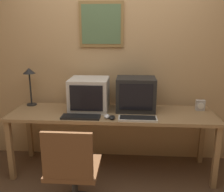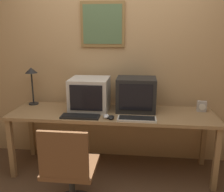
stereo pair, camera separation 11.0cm
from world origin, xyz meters
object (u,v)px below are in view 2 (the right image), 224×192
at_px(keyboard_side, 137,119).
at_px(office_chair, 70,176).
at_px(desk_lamp, 32,76).
at_px(mouse_far_corner, 111,117).
at_px(mouse_near_keyboard, 106,116).
at_px(keyboard_main, 80,116).
at_px(desk_clock, 202,106).
at_px(monitor_left, 90,94).
at_px(monitor_right, 136,94).

xyz_separation_m(keyboard_side, office_chair, (-0.58, -0.55, -0.38)).
bearing_deg(desk_lamp, mouse_far_corner, -22.61).
distance_m(mouse_near_keyboard, mouse_far_corner, 0.06).
bearing_deg(mouse_far_corner, keyboard_main, 178.71).
xyz_separation_m(mouse_far_corner, desk_clock, (1.01, 0.37, 0.04)).
bearing_deg(keyboard_main, mouse_near_keyboard, 3.84).
bearing_deg(desk_clock, keyboard_main, -164.79).
xyz_separation_m(monitor_left, monitor_right, (0.54, 0.03, 0.01)).
distance_m(monitor_left, keyboard_main, 0.35).
relative_size(keyboard_main, desk_clock, 3.39).
bearing_deg(desk_lamp, keyboard_main, -31.09).
xyz_separation_m(monitor_right, mouse_far_corner, (-0.25, -0.33, -0.18)).
bearing_deg(desk_lamp, keyboard_side, -18.38).
bearing_deg(mouse_near_keyboard, desk_clock, 18.03).
height_order(monitor_left, office_chair, monitor_left).
bearing_deg(desk_clock, desk_lamp, 178.29).
xyz_separation_m(keyboard_main, mouse_far_corner, (0.34, -0.01, 0.00)).
bearing_deg(office_chair, mouse_far_corner, 60.42).
distance_m(monitor_left, mouse_far_corner, 0.45).
relative_size(monitor_left, mouse_far_corner, 3.88).
distance_m(mouse_far_corner, office_chair, 0.74).
xyz_separation_m(monitor_right, mouse_near_keyboard, (-0.31, -0.31, -0.18)).
xyz_separation_m(monitor_left, desk_clock, (1.30, 0.07, -0.13)).
distance_m(keyboard_side, desk_lamp, 1.43).
bearing_deg(monitor_left, monitor_right, 3.08).
bearing_deg(office_chair, desk_clock, 34.91).
xyz_separation_m(monitor_left, keyboard_main, (-0.05, -0.30, -0.18)).
relative_size(monitor_left, desk_lamp, 0.94).
relative_size(mouse_near_keyboard, desk_clock, 0.90).
height_order(mouse_far_corner, desk_lamp, desk_lamp).
bearing_deg(monitor_right, office_chair, -122.63).
distance_m(keyboard_main, office_chair, 0.67).
xyz_separation_m(keyboard_main, mouse_near_keyboard, (0.28, 0.02, 0.01)).
bearing_deg(monitor_right, keyboard_side, -86.85).
distance_m(keyboard_main, desk_lamp, 0.90).
xyz_separation_m(monitor_left, mouse_far_corner, (0.29, -0.30, -0.17)).
xyz_separation_m(mouse_far_corner, desk_lamp, (-1.05, 0.44, 0.35)).
bearing_deg(keyboard_side, monitor_right, 93.15).
height_order(keyboard_side, desk_lamp, desk_lamp).
bearing_deg(mouse_near_keyboard, monitor_left, 129.75).
bearing_deg(keyboard_side, desk_lamp, 161.62).
distance_m(keyboard_side, mouse_far_corner, 0.27).
bearing_deg(office_chair, monitor_left, 88.38).
distance_m(mouse_far_corner, desk_lamp, 1.18).
xyz_separation_m(monitor_right, desk_clock, (0.76, 0.04, -0.13)).
height_order(monitor_right, keyboard_side, monitor_right).
height_order(monitor_right, desk_clock, monitor_right).
bearing_deg(office_chair, desk_lamp, 126.68).
xyz_separation_m(monitor_right, keyboard_main, (-0.59, -0.33, -0.18)).
distance_m(keyboard_main, mouse_near_keyboard, 0.28).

